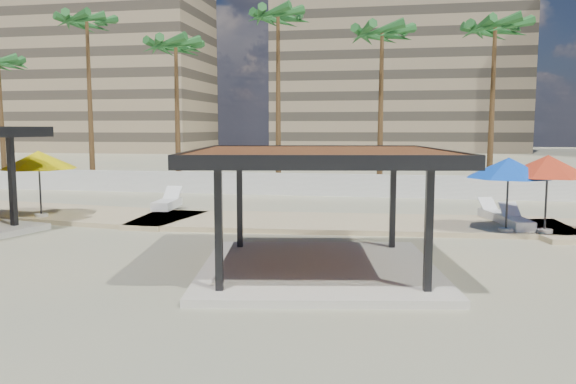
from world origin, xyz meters
name	(u,v)px	position (x,y,z in m)	size (l,w,h in m)	color
ground	(245,269)	(0.00, 0.00, 0.00)	(200.00, 200.00, 0.00)	tan
promenade	(346,221)	(2.00, 7.67, 0.06)	(44.45, 7.97, 0.24)	#C6B284
boundary_wall	(322,185)	(0.00, 16.00, 0.60)	(56.00, 0.30, 1.20)	silver
building_west	(96,53)	(-42.00, 68.00, 15.27)	(34.00, 16.00, 32.40)	#937F60
building_mid	(397,60)	(4.00, 78.00, 14.27)	(38.00, 16.00, 30.40)	#847259
pavilion_central	(319,199)	(1.95, 0.00, 1.87)	(7.14, 7.14, 3.13)	beige
umbrella_b	(39,160)	(-9.85, 5.80, 2.41)	(2.99, 2.99, 2.59)	beige
umbrella_c	(548,166)	(8.76, 5.80, 2.41)	(3.49, 3.49, 2.59)	beige
umbrella_d	(509,168)	(7.54, 5.80, 2.33)	(3.30, 3.30, 2.50)	beige
lounger_a	(167,203)	(-5.89, 8.95, 0.39)	(0.93, 2.32, 0.86)	white
lounger_b	(516,222)	(8.05, 6.75, 0.37)	(0.93, 2.13, 0.78)	white
lounger_c	(495,214)	(7.65, 8.59, 0.35)	(1.12, 2.01, 0.73)	white
palm_b	(87,28)	(-15.00, 18.70, 9.76)	(3.00, 3.00, 11.04)	brown
palm_c	(176,51)	(-9.00, 18.10, 8.14)	(3.00, 3.00, 9.30)	brown
palm_d	(278,24)	(-3.00, 18.90, 9.68)	(3.00, 3.00, 10.95)	brown
palm_e	(382,40)	(3.00, 18.40, 8.50)	(3.00, 3.00, 9.69)	brown
palm_f	(495,35)	(9.00, 18.60, 8.63)	(3.00, 3.00, 9.83)	brown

